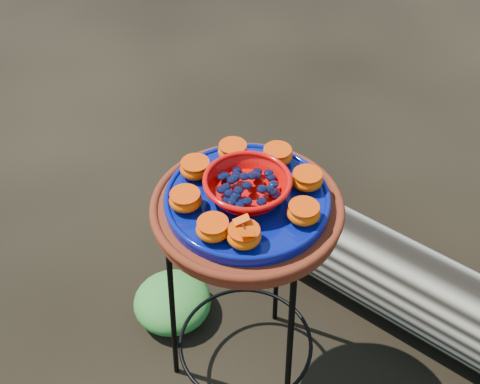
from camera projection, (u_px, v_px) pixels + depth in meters
The scene contains 18 objects.
ground at pixel (245, 368), 1.93m from camera, with size 60.00×60.00×0.00m, color black.
plant_stand at pixel (246, 303), 1.69m from camera, with size 0.44×0.44×0.70m, color black, non-canonical shape.
terracotta_saucer at pixel (247, 210), 1.44m from camera, with size 0.45×0.45×0.04m, color #531C0C.
cobalt_plate at pixel (247, 200), 1.41m from camera, with size 0.39×0.39×0.03m, color #0B0B61.
red_bowl at pixel (247, 188), 1.39m from camera, with size 0.19×0.19×0.05m, color #C30604, non-canonical shape.
glass_gems at pixel (247, 175), 1.36m from camera, with size 0.15×0.15×0.03m, color black, non-canonical shape.
orange_half_0 at pixel (244, 236), 1.29m from camera, with size 0.08×0.08×0.04m, color #D53400.
orange_half_1 at pixel (303, 213), 1.34m from camera, with size 0.08×0.08×0.04m, color #D53400.
orange_half_2 at pixel (307, 180), 1.42m from camera, with size 0.08×0.08×0.04m, color #D53400.
orange_half_3 at pixel (277, 156), 1.48m from camera, with size 0.08×0.08×0.04m, color #D53400.
orange_half_4 at pixel (233, 151), 1.49m from camera, with size 0.08×0.08×0.04m, color #D53400.
orange_half_5 at pixel (195, 169), 1.45m from camera, with size 0.08×0.08×0.04m, color #D53400.
orange_half_6 at pixel (185, 200), 1.37m from camera, with size 0.08×0.08×0.04m, color #D53400.
orange_half_7 at pixel (213, 229), 1.30m from camera, with size 0.08×0.08×0.04m, color #D53400.
butterfly at pixel (244, 227), 1.27m from camera, with size 0.07×0.05×0.01m, color #D63E00, non-canonical shape.
driftwood_log at pixel (405, 282), 2.01m from camera, with size 1.49×0.39×0.28m, color black, non-canonical shape.
foliage_left at pixel (172, 301), 2.04m from camera, with size 0.26×0.26×0.13m, color #1E6920.
foliage_back at pixel (269, 207), 2.35m from camera, with size 0.33×0.33×0.17m, color #1E6920.
Camera 1 is at (0.46, -0.91, 1.73)m, focal length 45.00 mm.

